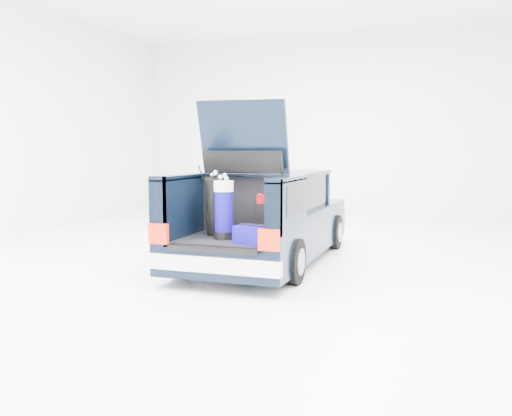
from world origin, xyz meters
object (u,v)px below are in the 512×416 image
at_px(blue_golf_bag, 224,209).
at_px(blue_duffel, 254,235).
at_px(car, 268,219).
at_px(red_suitcase, 271,215).
at_px(black_golf_bag, 215,206).

distance_m(blue_golf_bag, blue_duffel, 0.63).
height_order(car, red_suitcase, car).
bearing_deg(car, black_golf_bag, -102.15).
distance_m(red_suitcase, blue_golf_bag, 0.71).
relative_size(car, blue_golf_bag, 5.30).
relative_size(black_golf_bag, blue_duffel, 1.65).
height_order(red_suitcase, black_golf_bag, black_golf_bag).
xyz_separation_m(blue_golf_bag, blue_duffel, (0.51, -0.24, -0.28)).
height_order(red_suitcase, blue_duffel, red_suitcase).
relative_size(blue_golf_bag, blue_duffel, 1.61).
relative_size(car, black_golf_bag, 5.17).
bearing_deg(blue_golf_bag, blue_duffel, -48.03).
bearing_deg(blue_duffel, blue_golf_bag, 172.69).
height_order(black_golf_bag, blue_golf_bag, black_golf_bag).
relative_size(car, red_suitcase, 7.69).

